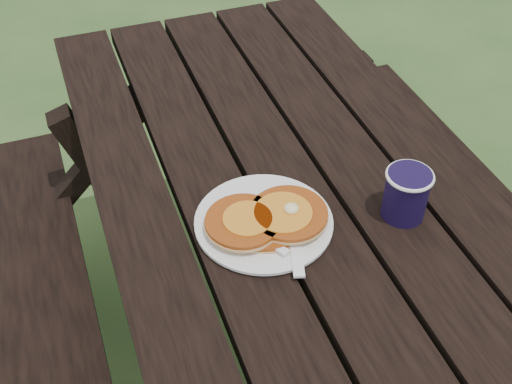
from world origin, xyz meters
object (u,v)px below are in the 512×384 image
object	(u,v)px
picnic_table	(308,350)
pancake_stack	(268,219)
plate	(264,222)
coffee_cup	(407,192)

from	to	relation	value
picnic_table	pancake_stack	distance (m)	0.42
plate	coffee_cup	size ratio (longest dim) A/B	2.50
picnic_table	plate	size ratio (longest dim) A/B	7.13
plate	coffee_cup	distance (m)	0.27
picnic_table	coffee_cup	bearing A→B (deg)	-2.41
plate	pancake_stack	bearing A→B (deg)	-75.71
pancake_stack	coffee_cup	xyz separation A→B (m)	(0.26, -0.05, 0.03)
plate	coffee_cup	world-z (taller)	coffee_cup
coffee_cup	pancake_stack	bearing A→B (deg)	168.33
picnic_table	coffee_cup	world-z (taller)	coffee_cup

